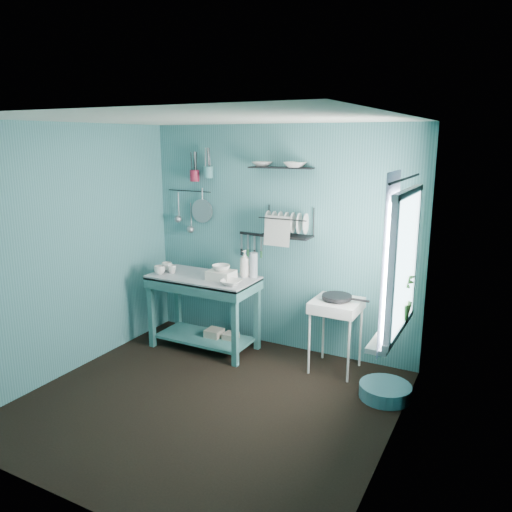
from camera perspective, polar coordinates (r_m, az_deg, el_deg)
The scene contains 36 objects.
floor at distance 4.76m, azimuth -5.51°, elevation -16.28°, with size 3.20×3.20×0.00m, color black.
ceiling at distance 4.15m, azimuth -6.31°, elevation 15.33°, with size 3.20×3.20×0.00m, color silver.
wall_back at distance 5.57m, azimuth 2.66°, elevation 1.92°, with size 3.20×3.20×0.00m, color #3B7579.
wall_front at distance 3.21m, azimuth -20.93°, elevation -7.62°, with size 3.20×3.20×0.00m, color #3B7579.
wall_left at distance 5.32m, azimuth -20.41°, elevation 0.56°, with size 3.00×3.00×0.00m, color #3B7579.
wall_right at distance 3.68m, azimuth 15.43°, elevation -4.53°, with size 3.00×3.00×0.00m, color #3B7579.
work_counter at distance 5.72m, azimuth -5.96°, elevation -6.42°, with size 1.20×0.60×0.85m, color #326968.
mug_left at distance 5.73m, azimuth -10.97°, elevation -1.58°, with size 0.12×0.12×0.10m, color silver.
mug_mid at distance 5.74m, azimuth -9.57°, elevation -1.50°, with size 0.10×0.10×0.09m, color silver.
mug_right at distance 5.86m, azimuth -10.16°, elevation -1.21°, with size 0.12×0.12×0.10m, color silver.
wash_tub at distance 5.43m, azimuth -4.00°, elevation -2.18°, with size 0.28×0.22×0.10m, color silver.
tub_bowl at distance 5.40m, azimuth -4.01°, elevation -1.36°, with size 0.20×0.20×0.06m, color silver.
soap_bottle at distance 5.50m, azimuth -1.30°, elevation -0.86°, with size 0.12×0.12×0.30m, color silver.
water_bottle at distance 5.47m, azimuth -0.29°, elevation -1.03°, with size 0.09×0.09×0.28m, color #A5AEB8.
counter_bowl at distance 5.23m, azimuth -2.87°, elevation -3.04°, with size 0.22×0.22×0.05m, color silver.
hotplate_stand at distance 5.24m, azimuth 9.06°, elevation -8.94°, with size 0.47×0.47×0.76m, color silver.
frying_pan at distance 5.10m, azimuth 9.23°, elevation -4.62°, with size 0.30×0.30×0.04m, color black.
knife_strip at distance 5.68m, azimuth -0.50°, elevation 2.52°, with size 0.32×0.02×0.03m, color black.
dish_rack at distance 5.35m, azimuth 3.52°, elevation 3.88°, with size 0.55×0.24×0.32m, color black.
upper_shelf at distance 5.35m, azimuth 2.91°, elevation 10.05°, with size 0.70×0.18×0.01m, color black.
shelf_bowl_left at distance 5.44m, azimuth 0.73°, elevation 10.34°, with size 0.20×0.20×0.05m, color silver.
shelf_bowl_right at distance 5.28m, azimuth 4.49°, elevation 10.15°, with size 0.23×0.23×0.06m, color silver.
utensil_cup_magenta at distance 5.93m, azimuth -7.03°, elevation 9.09°, with size 0.11×0.11×0.13m, color maroon.
utensil_cup_teal at distance 5.82m, azimuth -5.46°, elevation 9.52°, with size 0.11×0.11×0.13m, color teal.
colander at distance 5.96m, azimuth -6.18°, elevation 5.14°, with size 0.28×0.28×0.03m, color #93959B.
ladle_outer at distance 6.16m, azimuth -8.85°, elevation 5.78°, with size 0.01×0.01×0.30m, color #93959B.
ladle_inner at distance 6.07m, azimuth -7.44°, elevation 4.64°, with size 0.01×0.01×0.30m, color #93959B.
hook_rail at distance 6.05m, azimuth -7.62°, elevation 7.38°, with size 0.01×0.01×0.60m, color black.
window_glass at distance 4.07m, azimuth 16.74°, elevation -0.72°, with size 1.10×1.10×0.00m, color white.
windowsill at distance 4.26m, azimuth 15.08°, elevation -8.31°, with size 0.16×0.95×0.04m, color silver.
curtain at distance 3.79m, azimuth 14.93°, elevation -0.86°, with size 1.35×1.35×0.00m, color white.
curtain_rod at distance 3.98m, azimuth 16.72°, elevation 8.46°, with size 0.02×0.02×1.05m, color black.
potted_plant at distance 4.34m, azimuth 15.89°, elevation -4.56°, with size 0.25×0.25×0.45m, color #336026.
storage_tin_large at distance 5.82m, azimuth -4.78°, elevation -9.36°, with size 0.18×0.18×0.22m, color gray.
storage_tin_small at distance 5.75m, azimuth -2.91°, elevation -9.73°, with size 0.15×0.15×0.20m, color gray.
floor_basin at distance 4.93m, azimuth 14.55°, elevation -14.73°, with size 0.48×0.48×0.13m, color teal.
Camera 1 is at (2.31, -3.44, 2.35)m, focal length 35.00 mm.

